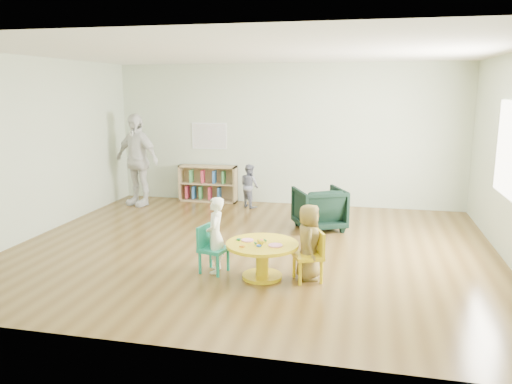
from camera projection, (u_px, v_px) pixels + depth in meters
The scene contains 11 objects.
room at pixel (253, 119), 7.00m from camera, with size 7.10×7.00×2.80m.
activity_table at pixel (262, 254), 6.15m from camera, with size 0.90×0.90×0.49m.
kid_chair_left at pixel (211, 247), 6.35m from camera, with size 0.39×0.39×0.61m.
kid_chair_right at pixel (312, 254), 6.06m from camera, with size 0.44×0.44×0.62m.
bookshelf at pixel (208, 184), 10.39m from camera, with size 1.20×0.30×0.75m.
alphabet_poster at pixel (209, 136), 10.31m from camera, with size 0.74×0.01×0.54m.
armchair at pixel (319, 208), 8.30m from camera, with size 0.75×0.77×0.70m, color black.
child_left at pixel (215, 235), 6.32m from camera, with size 0.36×0.23×0.98m, color white.
child_right at pixel (309, 242), 6.09m from camera, with size 0.46×0.30×0.94m, color gold.
toddler at pixel (250, 186), 9.83m from camera, with size 0.42×0.33×0.86m, color #181E3D.
adult_caretaker at pixel (137, 160), 9.94m from camera, with size 1.07×0.45×1.83m, color white.
Camera 1 is at (1.59, -6.88, 2.31)m, focal length 35.00 mm.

